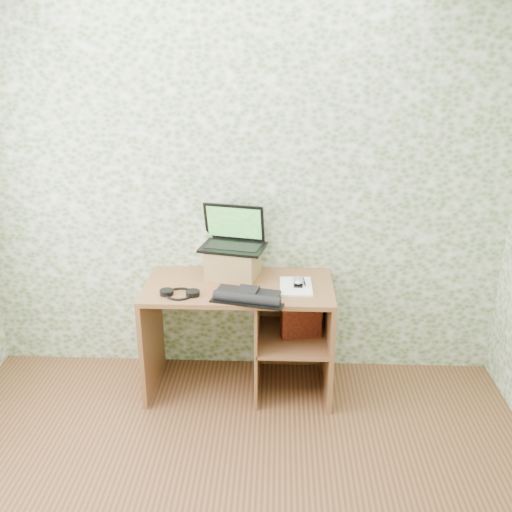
{
  "coord_description": "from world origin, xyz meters",
  "views": [
    {
      "loc": [
        0.25,
        -1.87,
        2.23
      ],
      "look_at": [
        0.11,
        1.39,
        0.97
      ],
      "focal_mm": 40.0,
      "sensor_mm": 36.0,
      "label": 1
    }
  ],
  "objects_px": {
    "laptop": "(233,237)",
    "notepad": "(296,286)",
    "desk": "(251,321)",
    "keyboard": "(247,296)",
    "riser": "(233,262)"
  },
  "relations": [
    {
      "from": "desk",
      "to": "keyboard",
      "type": "height_order",
      "value": "keyboard"
    },
    {
      "from": "desk",
      "to": "keyboard",
      "type": "relative_size",
      "value": 2.67
    },
    {
      "from": "desk",
      "to": "keyboard",
      "type": "xyz_separation_m",
      "value": [
        -0.01,
        -0.24,
        0.29
      ]
    },
    {
      "from": "riser",
      "to": "notepad",
      "type": "height_order",
      "value": "riser"
    },
    {
      "from": "riser",
      "to": "keyboard",
      "type": "bearing_deg",
      "value": -72.6
    },
    {
      "from": "riser",
      "to": "notepad",
      "type": "bearing_deg",
      "value": -22.43
    },
    {
      "from": "riser",
      "to": "keyboard",
      "type": "distance_m",
      "value": 0.38
    },
    {
      "from": "desk",
      "to": "notepad",
      "type": "distance_m",
      "value": 0.4
    },
    {
      "from": "notepad",
      "to": "riser",
      "type": "bearing_deg",
      "value": 156.57
    },
    {
      "from": "desk",
      "to": "riser",
      "type": "distance_m",
      "value": 0.4
    },
    {
      "from": "laptop",
      "to": "notepad",
      "type": "xyz_separation_m",
      "value": [
        0.41,
        -0.21,
        -0.25
      ]
    },
    {
      "from": "desk",
      "to": "keyboard",
      "type": "distance_m",
      "value": 0.38
    },
    {
      "from": "laptop",
      "to": "riser",
      "type": "bearing_deg",
      "value": -77.74
    },
    {
      "from": "laptop",
      "to": "keyboard",
      "type": "height_order",
      "value": "laptop"
    },
    {
      "from": "desk",
      "to": "laptop",
      "type": "xyz_separation_m",
      "value": [
        -0.12,
        0.16,
        0.52
      ]
    }
  ]
}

